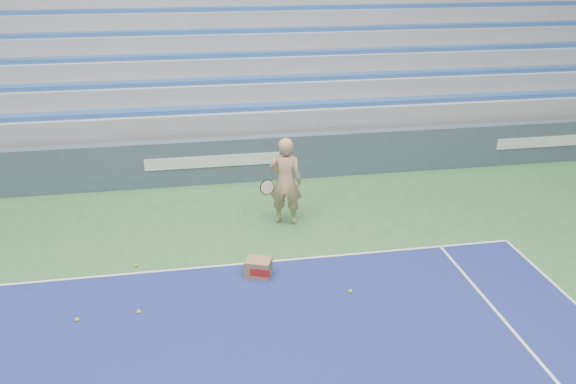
# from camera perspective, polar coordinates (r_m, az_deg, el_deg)

# --- Properties ---
(sponsor_barrier) EXTENTS (30.00, 0.32, 1.10)m
(sponsor_barrier) POSITION_cam_1_polar(r_m,az_deg,el_deg) (13.64, -7.62, 3.14)
(sponsor_barrier) COLOR #3F4D60
(sponsor_barrier) RESTS_ON ground
(bleachers) EXTENTS (31.00, 9.15, 7.30)m
(bleachers) POSITION_cam_1_polar(r_m,az_deg,el_deg) (18.75, -8.80, 14.39)
(bleachers) COLOR #999BA1
(bleachers) RESTS_ON ground
(tennis_player) EXTENTS (1.00, 0.94, 1.85)m
(tennis_player) POSITION_cam_1_polar(r_m,az_deg,el_deg) (11.35, -0.27, 1.10)
(tennis_player) COLOR tan
(tennis_player) RESTS_ON ground
(ball_box) EXTENTS (0.52, 0.46, 0.32)m
(ball_box) POSITION_cam_1_polar(r_m,az_deg,el_deg) (9.84, -3.01, -7.72)
(ball_box) COLOR #946C47
(ball_box) RESTS_ON ground
(tennis_ball_0) EXTENTS (0.07, 0.07, 0.07)m
(tennis_ball_0) POSITION_cam_1_polar(r_m,az_deg,el_deg) (9.39, -20.64, -12.05)
(tennis_ball_0) COLOR #B3E82F
(tennis_ball_0) RESTS_ON ground
(tennis_ball_1) EXTENTS (0.07, 0.07, 0.07)m
(tennis_ball_1) POSITION_cam_1_polar(r_m,az_deg,el_deg) (9.50, 6.36, -10.01)
(tennis_ball_1) COLOR #B3E82F
(tennis_ball_1) RESTS_ON ground
(tennis_ball_2) EXTENTS (0.07, 0.07, 0.07)m
(tennis_ball_2) POSITION_cam_1_polar(r_m,az_deg,el_deg) (10.52, -15.20, -7.19)
(tennis_ball_2) COLOR #B3E82F
(tennis_ball_2) RESTS_ON ground
(tennis_ball_3) EXTENTS (0.07, 0.07, 0.07)m
(tennis_ball_3) POSITION_cam_1_polar(r_m,az_deg,el_deg) (9.28, -14.91, -11.69)
(tennis_ball_3) COLOR #B3E82F
(tennis_ball_3) RESTS_ON ground
(tennis_ball_4) EXTENTS (0.07, 0.07, 0.07)m
(tennis_ball_4) POSITION_cam_1_polar(r_m,az_deg,el_deg) (10.11, -4.01, -7.65)
(tennis_ball_4) COLOR #B3E82F
(tennis_ball_4) RESTS_ON ground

